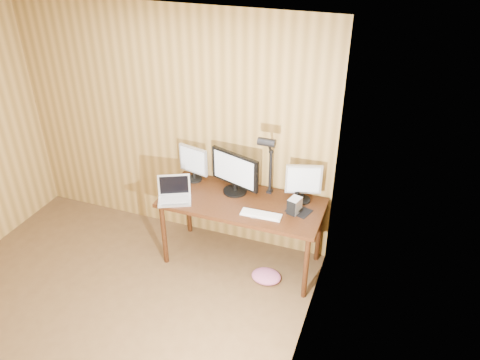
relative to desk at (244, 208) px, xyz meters
The scene contains 14 objects.
room_shell 2.04m from the desk, 118.65° to the right, with size 4.00×4.00×4.00m.
desk is the anchor object (origin of this frame).
monitor_center 0.38m from the desk, 151.40° to the left, with size 0.54×0.24×0.44m.
monitor_left 0.71m from the desk, 166.75° to the left, with size 0.34×0.16×0.39m.
monitor_right 0.66m from the desk, 14.27° to the left, with size 0.34×0.16×0.40m.
laptop 0.71m from the desk, 158.33° to the right, with size 0.39×0.36×0.23m.
keyboard 0.37m from the desk, 43.22° to the right, with size 0.39×0.13×0.02m.
mousepad 0.58m from the desk, ahead, with size 0.22×0.18×0.00m, color black.
mouse 0.59m from the desk, ahead, with size 0.07×0.11×0.04m, color black.
hard_drive 0.57m from the desk, ahead, with size 0.13×0.16×0.15m.
phone 0.34m from the desk, 53.41° to the right, with size 0.07×0.11×0.01m.
speaker 0.55m from the desk, 11.87° to the left, with size 0.05×0.05×0.11m, color black.
desk_lamp 0.61m from the desk, 24.29° to the left, with size 0.16×0.24×0.72m.
fabric_pile 0.72m from the desk, 39.03° to the right, with size 0.30×0.24×0.10m, color #C65F8C, non-canonical shape.
Camera 1 is at (2.23, -1.99, 3.27)m, focal length 35.00 mm.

